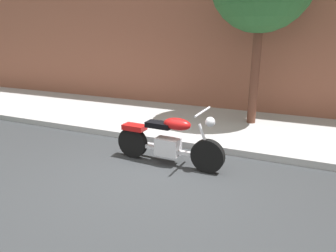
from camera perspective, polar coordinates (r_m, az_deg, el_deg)
The scene contains 3 objects.
ground_plane at distance 5.29m, azimuth -3.40°, elevation -9.28°, with size 60.00×60.00×0.00m, color #303335.
sidewalk at distance 7.94m, azimuth 6.64°, elevation 0.31°, with size 21.80×3.25×0.14m, color #ADADAD.
motorcycle at distance 5.56m, azimuth 0.01°, elevation -2.90°, with size 2.14×0.70×1.10m.
Camera 1 is at (2.18, -4.21, 2.35)m, focal length 32.51 mm.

